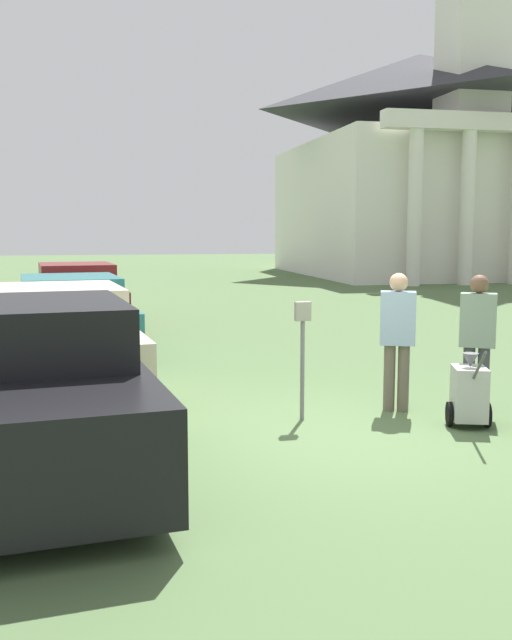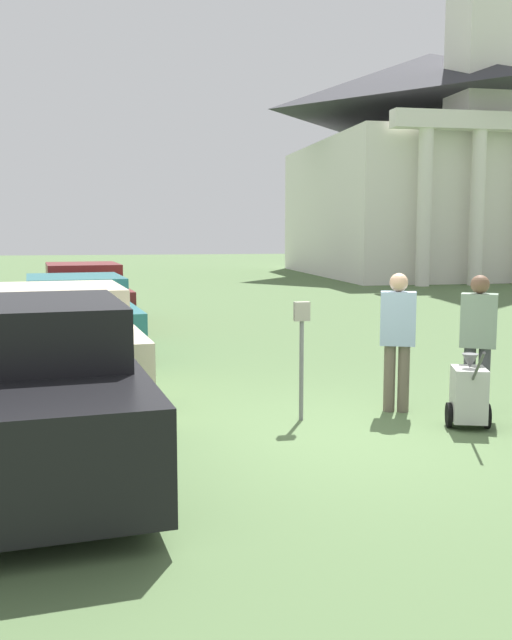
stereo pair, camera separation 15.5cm
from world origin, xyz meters
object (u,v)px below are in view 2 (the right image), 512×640
object	(u,v)px
parked_car_black	(36,386)
equipment_cart	(469,394)
parking_meter	(302,338)
parked_car_cream	(61,341)
parked_car_maroon	(83,297)
church	(430,160)
person_supervisor	(478,336)
person_worker	(398,333)
parked_car_teal	(75,314)

from	to	relation	value
parked_car_black	equipment_cart	size ratio (longest dim) A/B	5.12
parking_meter	equipment_cart	world-z (taller)	parking_meter
parked_car_cream	parked_car_maroon	world-z (taller)	parked_car_maroon
parked_car_maroon	church	distance (m)	23.89
parked_car_black	person_supervisor	distance (m)	5.08
parked_car_black	person_worker	world-z (taller)	person_worker
equipment_cart	parked_car_maroon	bearing A→B (deg)	133.27
person_worker	parked_car_cream	bearing A→B (deg)	-5.59
person_worker	equipment_cart	size ratio (longest dim) A/B	1.70
person_supervisor	church	distance (m)	28.71
parked_car_cream	parked_car_teal	size ratio (longest dim) A/B	0.93
parked_car_teal	equipment_cart	bearing A→B (deg)	-60.83
parked_car_maroon	parking_meter	size ratio (longest dim) A/B	3.59
parked_car_maroon	person_worker	world-z (taller)	person_worker
parked_car_cream	church	size ratio (longest dim) A/B	0.24
church	parked_car_maroon	bearing A→B (deg)	-133.97
parked_car_black	parked_car_maroon	bearing A→B (deg)	83.48
parking_meter	person_supervisor	size ratio (longest dim) A/B	0.83
parked_car_black	church	size ratio (longest dim) A/B	0.24
parked_car_teal	church	world-z (taller)	church
church	parked_car_teal	bearing A→B (deg)	-128.88
parked_car_cream	person_worker	world-z (taller)	person_worker
parked_car_black	parking_meter	world-z (taller)	parked_car_black
parked_car_teal	person_supervisor	xyz separation A→B (m)	(5.01, -5.89, 0.31)
parked_car_teal	person_worker	distance (m)	6.95
parked_car_black	parking_meter	size ratio (longest dim) A/B	3.67
parking_meter	equipment_cart	bearing A→B (deg)	-21.01
parked_car_teal	church	distance (m)	26.32
parked_car_black	parked_car_cream	size ratio (longest dim) A/B	1.02
parked_car_maroon	equipment_cart	distance (m)	10.79
parked_car_teal	parked_car_maroon	bearing A→B (deg)	83.48
parked_car_teal	parking_meter	distance (m)	6.45
parked_car_black	parked_car_teal	bearing A→B (deg)	83.48
parked_car_black	parking_meter	bearing A→B (deg)	11.31
parked_car_black	parked_car_teal	xyz separation A→B (m)	(0.00, 6.69, -0.08)
church	person_supervisor	bearing A→B (deg)	-113.30
person_worker	equipment_cart	world-z (taller)	person_worker
person_worker	equipment_cart	distance (m)	1.15
parked_car_cream	parked_car_teal	world-z (taller)	parked_car_cream
parked_car_teal	parking_meter	world-z (taller)	parking_meter
parked_car_cream	parking_meter	size ratio (longest dim) A/B	3.59
parked_car_black	parked_car_maroon	distance (m)	9.99
parking_meter	church	world-z (taller)	church
person_supervisor	parked_car_maroon	bearing A→B (deg)	-31.60
parked_car_teal	person_supervisor	distance (m)	7.75
parked_car_black	equipment_cart	xyz separation A→B (m)	(4.63, 0.25, -0.34)
parked_car_teal	church	bearing A→B (deg)	44.60
parked_car_teal	equipment_cart	xyz separation A→B (m)	(4.63, -6.44, -0.26)
parked_car_cream	church	world-z (taller)	church
parked_car_maroon	person_worker	bearing A→B (deg)	-71.70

